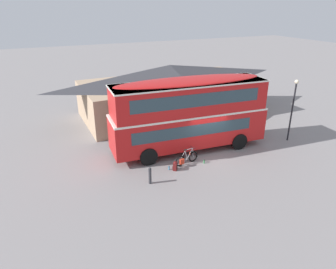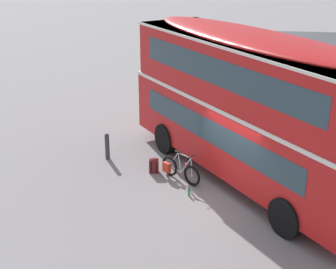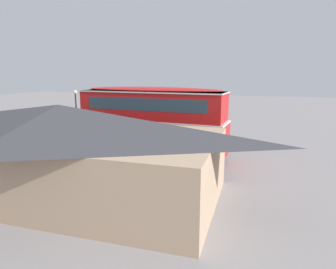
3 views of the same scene
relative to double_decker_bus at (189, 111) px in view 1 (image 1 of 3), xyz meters
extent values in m
plane|color=gray|center=(0.68, -1.21, -2.64)|extent=(120.00, 120.00, 0.00)
cylinder|color=black|center=(3.22, 0.96, -2.09)|extent=(1.12, 0.36, 1.10)
cylinder|color=black|center=(3.05, -1.42, -2.09)|extent=(1.12, 0.36, 1.10)
cylinder|color=black|center=(-3.06, 1.42, -2.09)|extent=(1.12, 0.36, 1.10)
cylinder|color=black|center=(-3.23, -0.95, -2.09)|extent=(1.12, 0.36, 1.10)
cube|color=red|center=(-0.01, 0.00, -1.13)|extent=(10.31, 3.24, 2.10)
cube|color=white|center=(-0.01, 0.00, -0.05)|extent=(10.33, 3.26, 0.12)
cube|color=red|center=(-0.01, 0.00, 0.93)|extent=(10.00, 3.17, 1.90)
ellipsoid|color=red|center=(-0.01, 0.00, 1.96)|extent=(9.79, 3.10, 0.36)
cube|color=#2D424C|center=(5.04, -0.37, -0.88)|extent=(0.21, 2.05, 0.90)
cube|color=black|center=(4.90, -0.36, 1.46)|extent=(0.16, 1.38, 0.44)
cube|color=#2D424C|center=(-0.30, -1.22, -0.83)|extent=(7.90, 0.62, 0.76)
cube|color=#2D424C|center=(-0.09, -1.21, 1.08)|extent=(8.30, 0.65, 0.80)
cube|color=#2D424C|center=(-0.11, 1.25, -0.83)|extent=(7.90, 0.62, 0.76)
cube|color=#2D424C|center=(0.08, 1.21, 1.08)|extent=(8.30, 0.65, 0.80)
cube|color=white|center=(-0.01, 0.00, 1.84)|extent=(10.11, 3.26, 0.08)
torus|color=black|center=(-0.60, -1.72, -2.30)|extent=(0.68, 0.20, 0.68)
torus|color=black|center=(-1.59, -1.90, -2.30)|extent=(0.68, 0.20, 0.68)
cylinder|color=#B2B2B7|center=(-0.60, -1.72, -2.30)|extent=(0.07, 0.11, 0.05)
cylinder|color=#B2B2B7|center=(-1.59, -1.90, -2.30)|extent=(0.07, 0.11, 0.05)
cylinder|color=#B7B7BC|center=(-0.86, -1.77, -2.04)|extent=(0.45, 0.11, 0.67)
cylinder|color=#B7B7BC|center=(-0.93, -1.78, -1.71)|extent=(0.56, 0.13, 0.05)
cylinder|color=#B7B7BC|center=(-1.14, -1.82, -2.03)|extent=(0.18, 0.07, 0.67)
cylinder|color=#B7B7BC|center=(-1.33, -1.85, -2.33)|extent=(0.52, 0.12, 0.09)
cylinder|color=#B7B7BC|center=(-1.40, -1.86, -2.00)|extent=(0.40, 0.09, 0.62)
cylinder|color=#B7B7BC|center=(-0.63, -1.73, -2.01)|extent=(0.10, 0.05, 0.59)
cylinder|color=black|center=(-0.66, -1.73, -1.66)|extent=(0.11, 0.46, 0.03)
ellipsoid|color=black|center=(-1.23, -1.83, -1.67)|extent=(0.27, 0.14, 0.06)
cube|color=red|center=(-1.54, -2.05, -2.28)|extent=(0.30, 0.19, 0.32)
cylinder|color=#D84C33|center=(-0.86, -1.77, -2.04)|extent=(0.07, 0.07, 0.18)
cube|color=maroon|center=(-2.06, -2.21, -2.40)|extent=(0.35, 0.38, 0.48)
ellipsoid|color=maroon|center=(-2.06, -2.21, -2.16)|extent=(0.34, 0.36, 0.10)
cube|color=#471111|center=(-2.16, -2.14, -2.48)|extent=(0.16, 0.20, 0.17)
cylinder|color=black|center=(-2.02, -2.35, -2.40)|extent=(0.05, 0.05, 0.39)
cylinder|color=black|center=(-1.92, -2.21, -2.40)|extent=(0.05, 0.05, 0.39)
cylinder|color=green|center=(-0.10, -2.21, -2.53)|extent=(0.07, 0.07, 0.22)
cylinder|color=black|center=(-0.10, -2.21, -2.41)|extent=(0.04, 0.04, 0.03)
cylinder|color=#338CBF|center=(-2.37, -2.04, -2.53)|extent=(0.07, 0.07, 0.22)
cylinder|color=black|center=(-2.37, -2.04, -2.41)|extent=(0.04, 0.04, 0.03)
cube|color=tan|center=(1.95, 7.15, -1.17)|extent=(14.74, 7.01, 2.94)
pyramid|color=#38383D|center=(1.95, 7.15, 0.95)|extent=(15.14, 7.42, 1.31)
cube|color=#3D2319|center=(1.98, 3.70, -1.59)|extent=(1.10, 0.05, 2.10)
cube|color=#2D424C|center=(-1.69, 3.67, -1.03)|extent=(1.10, 0.05, 0.90)
cube|color=#2D424C|center=(5.65, 3.74, -1.03)|extent=(1.10, 0.05, 0.90)
cylinder|color=black|center=(7.10, -1.68, -0.59)|extent=(0.11, 0.11, 4.11)
sphere|color=#F2E5BF|center=(7.10, -1.68, 1.58)|extent=(0.28, 0.28, 0.28)
cylinder|color=#333338|center=(-3.93, -2.97, -2.22)|extent=(0.16, 0.16, 0.85)
sphere|color=#333338|center=(-3.93, -2.97, -1.75)|extent=(0.16, 0.16, 0.16)
camera|label=1|loc=(-9.11, -16.57, 6.42)|focal=33.28mm
camera|label=2|loc=(10.31, -10.19, 4.65)|focal=51.86mm
camera|label=3|loc=(-6.95, 18.61, 3.01)|focal=31.56mm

